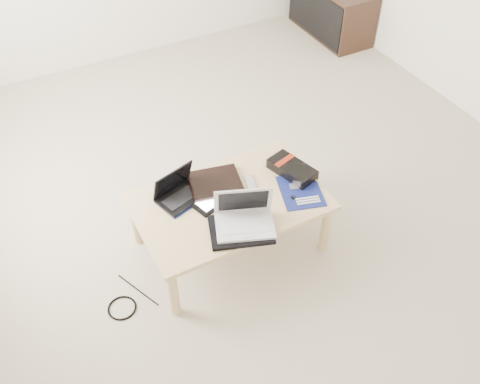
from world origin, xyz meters
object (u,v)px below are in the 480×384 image
white_laptop (244,217)px  netbook (179,192)px  coffee_table (230,206)px  gpu_box (292,169)px  media_cabinet (331,9)px

white_laptop → netbook: bearing=121.7°
coffee_table → gpu_box: (0.45, 0.03, 0.08)m
netbook → white_laptop: white_laptop is taller
netbook → gpu_box: (0.69, -0.13, -0.01)m
gpu_box → netbook: bearing=169.3°
netbook → coffee_table: bearing=-32.7°
media_cabinet → white_laptop: 3.12m
white_laptop → media_cabinet: bearing=45.8°
media_cabinet → gpu_box: media_cabinet is taller
media_cabinet → gpu_box: 2.62m
coffee_table → gpu_box: size_ratio=3.35×
media_cabinet → white_laptop: size_ratio=2.37×
media_cabinet → netbook: 3.04m
coffee_table → media_cabinet: (2.15, 2.01, -0.10)m
coffee_table → gpu_box: bearing=3.6°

